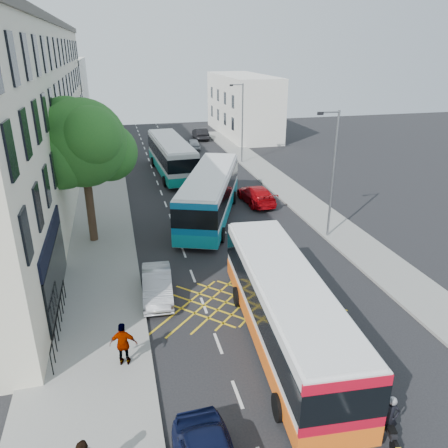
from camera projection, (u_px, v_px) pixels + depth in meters
ground at (319, 379)px, 16.44m from camera, size 120.00×120.00×0.00m
pavement_left at (94, 240)px, 27.96m from camera, size 5.00×70.00×0.15m
pavement_right at (323, 218)px, 31.57m from camera, size 3.00×70.00×0.15m
terrace_main at (11, 116)px, 32.70m from camera, size 8.30×45.00×13.50m
terrace_far at (56, 97)px, 60.75m from camera, size 8.00×20.00×10.00m
building_right at (242, 105)px, 60.48m from camera, size 6.00×18.00×8.00m
street_tree at (82, 144)px, 25.57m from camera, size 6.30×5.70×8.80m
lamp_near at (332, 169)px, 26.86m from camera, size 1.45×0.15×8.00m
lamp_far at (241, 119)px, 44.81m from camera, size 1.45×0.15×8.00m
railings at (59, 320)px, 18.74m from camera, size 0.08×5.60×1.14m
bus_near at (285, 308)px, 17.80m from camera, size 3.59×11.80×3.27m
bus_mid at (210, 195)px, 31.10m from camera, size 7.02×12.37×3.43m
bus_far at (171, 156)px, 42.11m from camera, size 3.41×12.13×3.38m
motorbike at (389, 420)px, 13.64m from camera, size 0.70×1.93×1.73m
parked_car_silver at (157, 285)px, 21.59m from camera, size 1.70×4.15×1.34m
red_hatchback at (256, 195)px, 34.56m from camera, size 2.23×4.93×1.40m
distant_car_grey at (164, 139)px, 55.85m from camera, size 2.36×4.52×1.21m
distant_car_silver at (193, 144)px, 52.82m from camera, size 1.48×3.65×1.24m
distant_car_dark at (200, 134)px, 58.27m from camera, size 1.66×4.60×1.51m
pedestrian_far at (124, 344)px, 16.70m from camera, size 1.14×0.65×1.82m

